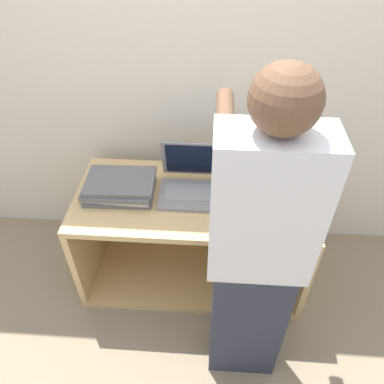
{
  "coord_description": "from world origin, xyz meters",
  "views": [
    {
      "loc": [
        0.1,
        -1.22,
        2.06
      ],
      "look_at": [
        0.0,
        0.22,
        0.79
      ],
      "focal_mm": 35.0,
      "sensor_mm": 36.0,
      "label": 1
    }
  ],
  "objects": [
    {
      "name": "person",
      "position": [
        0.3,
        -0.23,
        0.84
      ],
      "size": [
        0.4,
        0.53,
        1.67
      ],
      "color": "#2D3342",
      "rests_on": "ground_plane"
    },
    {
      "name": "cart",
      "position": [
        0.0,
        0.39,
        0.33
      ],
      "size": [
        1.32,
        0.64,
        0.67
      ],
      "color": "tan",
      "rests_on": "ground_plane"
    },
    {
      "name": "ground_plane",
      "position": [
        0.0,
        0.0,
        0.0
      ],
      "size": [
        12.0,
        12.0,
        0.0
      ],
      "primitive_type": "plane",
      "color": "gray"
    },
    {
      "name": "laptop_stack_left",
      "position": [
        -0.41,
        0.32,
        0.71
      ],
      "size": [
        0.39,
        0.27,
        0.1
      ],
      "color": "slate",
      "rests_on": "cart"
    },
    {
      "name": "wall_back",
      "position": [
        0.0,
        0.75,
        1.2
      ],
      "size": [
        8.0,
        0.05,
        2.4
      ],
      "color": "silver",
      "rests_on": "ground_plane"
    },
    {
      "name": "laptop_stack_right",
      "position": [
        0.4,
        0.32,
        0.73
      ],
      "size": [
        0.4,
        0.27,
        0.12
      ],
      "color": "slate",
      "rests_on": "cart"
    },
    {
      "name": "laptop_open",
      "position": [
        0.0,
        0.37,
        0.72
      ],
      "size": [
        0.38,
        0.32,
        0.27
      ],
      "color": "gray",
      "rests_on": "cart"
    }
  ]
}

